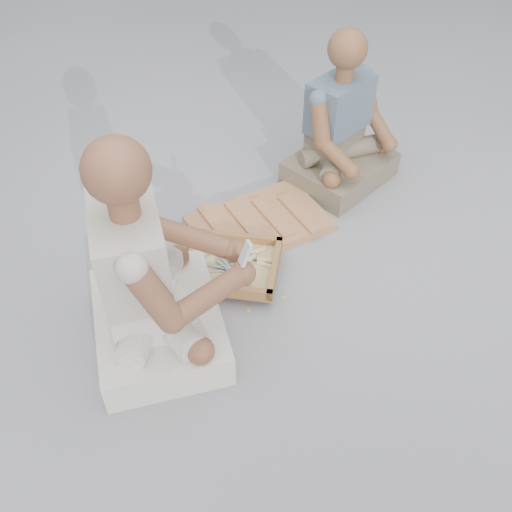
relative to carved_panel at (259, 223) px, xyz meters
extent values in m
plane|color=#9F9FA4|center=(-0.01, -0.73, -0.02)|extent=(60.00, 60.00, 0.00)
cube|color=#9D5F3C|center=(0.00, 0.00, 0.00)|extent=(0.74, 0.60, 0.04)
cube|color=brown|center=(-0.20, -0.30, 0.03)|extent=(0.54, 0.48, 0.01)
cube|color=brown|center=(-0.15, -0.15, 0.06)|extent=(0.43, 0.17, 0.04)
cube|color=brown|center=(-0.25, -0.45, 0.06)|extent=(0.43, 0.17, 0.04)
cube|color=brown|center=(0.00, -0.37, 0.06)|extent=(0.14, 0.34, 0.04)
cube|color=brown|center=(-0.40, -0.23, 0.06)|extent=(0.14, 0.34, 0.04)
cube|color=#D8BE7F|center=(-0.20, -0.30, 0.04)|extent=(0.47, 0.41, 0.01)
cube|color=silver|center=(-0.25, -0.31, 0.05)|extent=(0.14, 0.08, 0.00)
cylinder|color=tan|center=(-0.16, -0.36, 0.05)|extent=(0.07, 0.05, 0.02)
cube|color=silver|center=(-0.19, -0.26, 0.05)|extent=(0.06, 0.15, 0.00)
cylinder|color=tan|center=(-0.16, -0.37, 0.05)|extent=(0.04, 0.07, 0.02)
cube|color=silver|center=(-0.22, -0.27, 0.06)|extent=(0.07, 0.15, 0.00)
cylinder|color=tan|center=(-0.18, -0.38, 0.06)|extent=(0.04, 0.07, 0.02)
cube|color=silver|center=(-0.29, -0.33, 0.05)|extent=(0.15, 0.04, 0.00)
cylinder|color=tan|center=(-0.18, -0.35, 0.05)|extent=(0.07, 0.03, 0.02)
cube|color=silver|center=(-0.21, -0.33, 0.06)|extent=(0.09, 0.13, 0.00)
cylinder|color=tan|center=(-0.15, -0.43, 0.06)|extent=(0.06, 0.07, 0.02)
cube|color=silver|center=(-0.13, -0.27, 0.04)|extent=(0.13, 0.10, 0.00)
cylinder|color=tan|center=(-0.04, -0.33, 0.04)|extent=(0.07, 0.06, 0.02)
cube|color=silver|center=(-0.14, -0.27, 0.05)|extent=(0.14, 0.07, 0.00)
cylinder|color=tan|center=(-0.03, -0.31, 0.05)|extent=(0.07, 0.05, 0.02)
cube|color=silver|center=(-0.16, -0.28, 0.05)|extent=(0.15, 0.05, 0.00)
cylinder|color=tan|center=(-0.06, -0.25, 0.05)|extent=(0.07, 0.04, 0.02)
cube|color=silver|center=(-0.19, -0.35, 0.05)|extent=(0.13, 0.09, 0.00)
cylinder|color=tan|center=(-0.10, -0.29, 0.05)|extent=(0.07, 0.06, 0.02)
cube|color=silver|center=(-0.29, -0.23, 0.04)|extent=(0.14, 0.09, 0.00)
cylinder|color=tan|center=(-0.20, -0.18, 0.04)|extent=(0.07, 0.05, 0.02)
cube|color=#D8BE7F|center=(-0.46, -0.59, -0.02)|extent=(0.02, 0.02, 0.00)
cube|color=#D8BE7F|center=(-0.21, -0.38, -0.02)|extent=(0.02, 0.02, 0.00)
cube|color=#D8BE7F|center=(-0.12, -0.41, -0.02)|extent=(0.02, 0.02, 0.00)
cube|color=#D8BE7F|center=(-0.15, -0.52, -0.02)|extent=(0.02, 0.02, 0.00)
cube|color=#D8BE7F|center=(-0.54, -0.39, -0.02)|extent=(0.02, 0.02, 0.00)
cube|color=#D8BE7F|center=(0.10, -0.02, -0.02)|extent=(0.02, 0.02, 0.00)
cube|color=#D8BE7F|center=(-0.07, -0.21, -0.02)|extent=(0.02, 0.02, 0.00)
cube|color=#D8BE7F|center=(-0.51, -0.01, -0.02)|extent=(0.02, 0.02, 0.00)
cube|color=#D8BE7F|center=(0.13, -0.09, -0.02)|extent=(0.02, 0.02, 0.00)
cube|color=#D8BE7F|center=(0.01, -0.48, -0.02)|extent=(0.02, 0.02, 0.00)
cube|color=#D8BE7F|center=(-0.05, -0.38, -0.02)|extent=(0.02, 0.02, 0.00)
cube|color=#D8BE7F|center=(-0.34, 0.02, -0.02)|extent=(0.02, 0.02, 0.00)
cube|color=#D8BE7F|center=(-0.09, 0.05, -0.02)|extent=(0.02, 0.02, 0.00)
cube|color=#D8BE7F|center=(-0.51, 0.02, -0.02)|extent=(0.02, 0.02, 0.00)
cube|color=silver|center=(-0.52, -0.60, 0.06)|extent=(0.52, 0.64, 0.16)
cube|color=silver|center=(-0.58, -0.60, 0.23)|extent=(0.23, 0.35, 0.19)
cube|color=beige|center=(-0.57, -0.60, 0.48)|extent=(0.26, 0.39, 0.31)
sphere|color=brown|center=(-0.56, -0.60, 0.81)|extent=(0.22, 0.22, 0.22)
sphere|color=brown|center=(-0.20, -0.51, 0.32)|extent=(0.10, 0.10, 0.10)
sphere|color=brown|center=(-0.19, -0.63, 0.32)|extent=(0.10, 0.10, 0.10)
cube|color=#716751|center=(0.49, 0.30, 0.05)|extent=(0.66, 0.63, 0.13)
cube|color=#716751|center=(0.46, 0.35, 0.19)|extent=(0.34, 0.31, 0.16)
cube|color=slate|center=(0.47, 0.34, 0.41)|extent=(0.38, 0.35, 0.27)
sphere|color=brown|center=(0.47, 0.33, 0.69)|extent=(0.19, 0.19, 0.19)
sphere|color=brown|center=(0.73, 0.25, 0.20)|extent=(0.08, 0.08, 0.08)
sphere|color=brown|center=(0.47, 0.07, 0.20)|extent=(0.08, 0.08, 0.08)
cube|color=silver|center=(-0.18, -0.63, 0.42)|extent=(0.05, 0.05, 0.10)
cube|color=black|center=(-0.18, -0.63, 0.43)|extent=(0.02, 0.03, 0.03)
camera|label=1|loc=(-0.41, -2.08, 1.82)|focal=40.00mm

